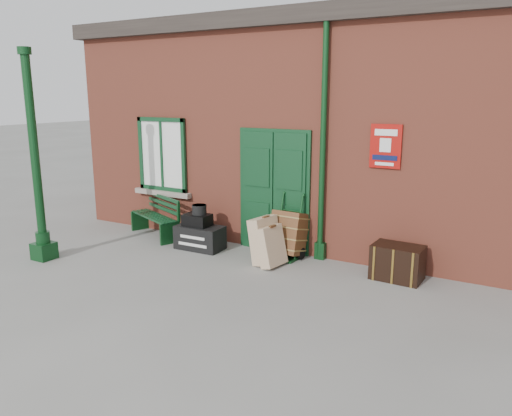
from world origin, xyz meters
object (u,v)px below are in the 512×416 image
Objects in this scene: houdini_trunk at (200,237)px; dark_trunk at (397,262)px; bench at (157,215)px; porter_trolley at (288,234)px.

houdini_trunk is 3.65m from dark_trunk.
bench is at bearing 165.28° from houdini_trunk.
porter_trolley is at bearing 179.35° from dark_trunk.
dark_trunk is at bearing 2.33° from houdini_trunk.
dark_trunk is at bearing 22.35° from bench.
dark_trunk is (4.93, -0.04, -0.16)m from bench.
bench is 2.96m from porter_trolley.
porter_trolley is (1.67, 0.37, 0.22)m from houdini_trunk.
dark_trunk is (3.64, 0.26, 0.05)m from houdini_trunk.
houdini_trunk is 1.72m from porter_trolley.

